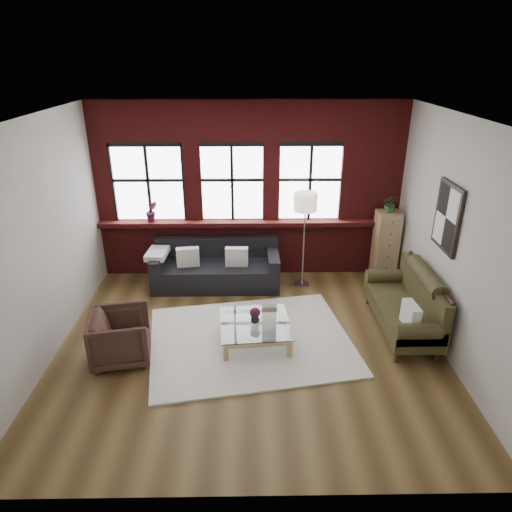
{
  "coord_description": "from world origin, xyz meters",
  "views": [
    {
      "loc": [
        0.01,
        -5.56,
        3.91
      ],
      "look_at": [
        0.1,
        0.6,
        1.15
      ],
      "focal_mm": 32.0,
      "sensor_mm": 36.0,
      "label": 1
    }
  ],
  "objects_px": {
    "vintage_settee": "(403,302)",
    "vase": "(255,319)",
    "dark_sofa": "(216,264)",
    "drawer_chest": "(385,246)",
    "coffee_table": "(255,332)",
    "armchair": "(121,337)",
    "floor_lamp": "(304,237)"
  },
  "relations": [
    {
      "from": "vintage_settee",
      "to": "vase",
      "type": "xyz_separation_m",
      "value": [
        -2.22,
        -0.29,
        -0.1
      ]
    },
    {
      "from": "dark_sofa",
      "to": "drawer_chest",
      "type": "distance_m",
      "value": 3.11
    },
    {
      "from": "coffee_table",
      "to": "drawer_chest",
      "type": "relative_size",
      "value": 0.76
    },
    {
      "from": "armchair",
      "to": "coffee_table",
      "type": "height_order",
      "value": "armchair"
    },
    {
      "from": "dark_sofa",
      "to": "vintage_settee",
      "type": "height_order",
      "value": "vintage_settee"
    },
    {
      "from": "armchair",
      "to": "drawer_chest",
      "type": "height_order",
      "value": "drawer_chest"
    },
    {
      "from": "vintage_settee",
      "to": "armchair",
      "type": "distance_m",
      "value": 4.12
    },
    {
      "from": "vintage_settee",
      "to": "dark_sofa",
      "type": "bearing_deg",
      "value": 152.05
    },
    {
      "from": "floor_lamp",
      "to": "armchair",
      "type": "bearing_deg",
      "value": -141.59
    },
    {
      "from": "vintage_settee",
      "to": "vase",
      "type": "relative_size",
      "value": 13.39
    },
    {
      "from": "coffee_table",
      "to": "armchair",
      "type": "bearing_deg",
      "value": -168.37
    },
    {
      "from": "armchair",
      "to": "drawer_chest",
      "type": "xyz_separation_m",
      "value": [
        4.25,
        2.39,
        0.3
      ]
    },
    {
      "from": "coffee_table",
      "to": "drawer_chest",
      "type": "bearing_deg",
      "value": 39.83
    },
    {
      "from": "vase",
      "to": "dark_sofa",
      "type": "bearing_deg",
      "value": 110.4
    },
    {
      "from": "armchair",
      "to": "dark_sofa",
      "type": "bearing_deg",
      "value": -38.48
    },
    {
      "from": "drawer_chest",
      "to": "coffee_table",
      "type": "bearing_deg",
      "value": -140.17
    },
    {
      "from": "drawer_chest",
      "to": "floor_lamp",
      "type": "bearing_deg",
      "value": -171.43
    },
    {
      "from": "vintage_settee",
      "to": "drawer_chest",
      "type": "distance_m",
      "value": 1.74
    },
    {
      "from": "drawer_chest",
      "to": "floor_lamp",
      "type": "xyz_separation_m",
      "value": [
        -1.53,
        -0.23,
        0.28
      ]
    },
    {
      "from": "dark_sofa",
      "to": "vase",
      "type": "distance_m",
      "value": 1.95
    },
    {
      "from": "coffee_table",
      "to": "floor_lamp",
      "type": "relative_size",
      "value": 0.53
    },
    {
      "from": "vintage_settee",
      "to": "armchair",
      "type": "relative_size",
      "value": 2.35
    },
    {
      "from": "dark_sofa",
      "to": "floor_lamp",
      "type": "relative_size",
      "value": 1.2
    },
    {
      "from": "drawer_chest",
      "to": "floor_lamp",
      "type": "height_order",
      "value": "floor_lamp"
    },
    {
      "from": "dark_sofa",
      "to": "vintage_settee",
      "type": "xyz_separation_m",
      "value": [
        2.9,
        -1.54,
        0.08
      ]
    },
    {
      "from": "dark_sofa",
      "to": "coffee_table",
      "type": "distance_m",
      "value": 1.97
    },
    {
      "from": "coffee_table",
      "to": "floor_lamp",
      "type": "height_order",
      "value": "floor_lamp"
    },
    {
      "from": "vintage_settee",
      "to": "coffee_table",
      "type": "relative_size",
      "value": 1.85
    },
    {
      "from": "vintage_settee",
      "to": "floor_lamp",
      "type": "distance_m",
      "value": 2.06
    },
    {
      "from": "vintage_settee",
      "to": "coffee_table",
      "type": "xyz_separation_m",
      "value": [
        -2.22,
        -0.29,
        -0.33
      ]
    },
    {
      "from": "vintage_settee",
      "to": "floor_lamp",
      "type": "height_order",
      "value": "floor_lamp"
    },
    {
      "from": "dark_sofa",
      "to": "floor_lamp",
      "type": "distance_m",
      "value": 1.65
    }
  ]
}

